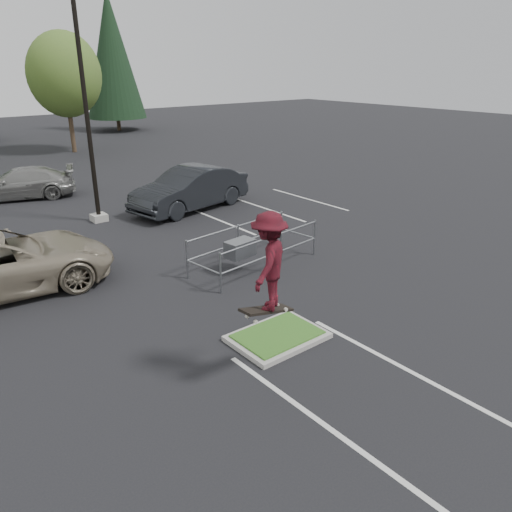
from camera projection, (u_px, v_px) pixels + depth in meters
ground at (277, 339)px, 12.11m from camera, size 120.00×120.00×0.00m
grass_median at (278, 336)px, 12.08m from camera, size 2.20×1.60×0.16m
stall_lines at (119, 276)px, 15.68m from camera, size 22.62×17.60×0.01m
light_pole at (86, 109)px, 19.44m from camera, size 0.70×0.60×10.12m
decid_c at (65, 77)px, 35.32m from camera, size 5.12×5.12×8.38m
conif_c at (112, 55)px, 46.43m from camera, size 5.50×5.50×12.50m
cart_corral at (244, 247)px, 15.85m from camera, size 4.58×2.10×1.25m
skateboarder at (267, 262)px, 9.72m from camera, size 1.49×1.34×2.26m
car_r_charc at (190, 189)px, 22.46m from camera, size 6.00×3.04×1.89m
car_far_silver at (22, 183)px, 24.37m from camera, size 5.51×3.63×1.48m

